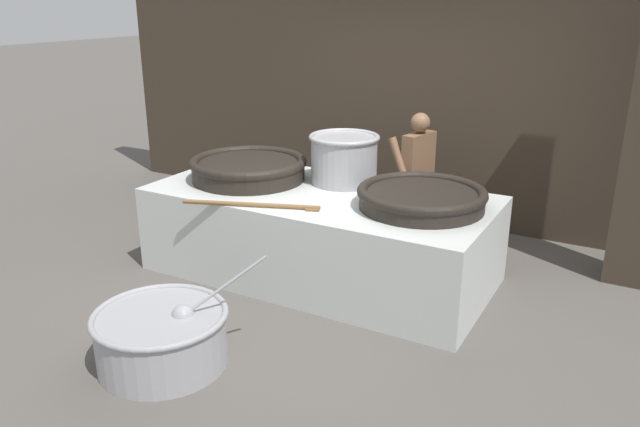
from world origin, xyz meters
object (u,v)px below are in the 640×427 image
cook (417,176)px  stock_pot (344,158)px  prep_bowl_vegetables (162,335)px  giant_wok_far (422,197)px  giant_wok_near (248,168)px

cook → stock_pot: bearing=69.6°
prep_bowl_vegetables → giant_wok_far: bearing=58.3°
stock_pot → giant_wok_near: bearing=-157.4°
stock_pot → cook: (0.49, 0.75, -0.30)m
stock_pot → prep_bowl_vegetables: (-0.28, -2.37, -0.86)m
giant_wok_near → stock_pot: size_ratio=1.69×
giant_wok_near → prep_bowl_vegetables: 2.21m
cook → prep_bowl_vegetables: (-0.77, -3.12, -0.56)m
giant_wok_near → cook: size_ratio=0.80×
giant_wok_near → stock_pot: stock_pot is taller
giant_wok_far → cook: (-0.46, 1.12, -0.15)m
giant_wok_far → prep_bowl_vegetables: bearing=-121.7°
giant_wok_far → cook: size_ratio=0.77×
stock_pot → giant_wok_far: bearing=-21.2°
giant_wok_far → prep_bowl_vegetables: size_ratio=1.00×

